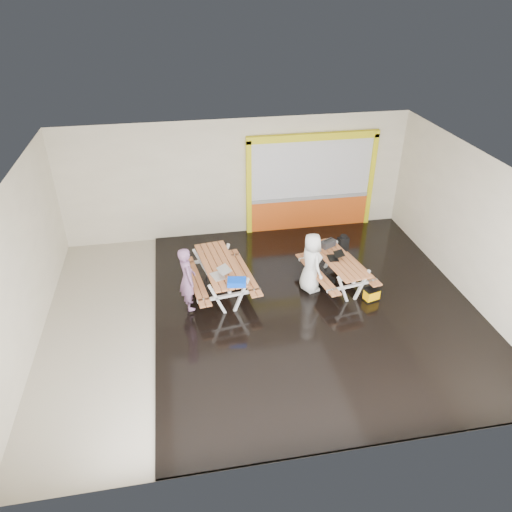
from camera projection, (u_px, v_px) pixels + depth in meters
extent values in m
cube|color=beige|center=(263.00, 312.00, 11.29)|extent=(10.00, 8.00, 0.01)
cube|color=white|center=(264.00, 171.00, 9.48)|extent=(10.00, 8.00, 0.01)
cube|color=beige|center=(237.00, 179.00, 13.76)|extent=(10.00, 0.01, 3.50)
cube|color=beige|center=(315.00, 382.00, 7.01)|extent=(10.00, 0.01, 3.50)
cube|color=beige|center=(20.00, 270.00, 9.63)|extent=(0.01, 8.00, 3.50)
cube|color=beige|center=(473.00, 229.00, 11.14)|extent=(0.01, 8.00, 3.50)
cube|color=black|center=(314.00, 305.00, 11.47)|extent=(7.50, 7.98, 0.05)
cube|color=#D55116|center=(309.00, 213.00, 14.68)|extent=(3.60, 0.12, 1.00)
cube|color=gray|center=(310.00, 198.00, 14.40)|extent=(3.60, 0.14, 0.10)
cube|color=silver|center=(312.00, 169.00, 13.94)|extent=(3.60, 0.08, 1.72)
cube|color=yellow|center=(249.00, 189.00, 13.89)|extent=(0.14, 0.16, 2.90)
cube|color=yellow|center=(370.00, 180.00, 14.46)|extent=(0.14, 0.16, 2.90)
cube|color=yellow|center=(314.00, 137.00, 13.43)|extent=(3.88, 0.16, 0.20)
cube|color=#AF693D|center=(207.00, 267.00, 11.39)|extent=(0.45, 2.19, 0.04)
cube|color=#AF693D|center=(213.00, 266.00, 11.43)|extent=(0.45, 2.19, 0.04)
cube|color=#AF693D|center=(220.00, 265.00, 11.47)|extent=(0.45, 2.19, 0.04)
cube|color=#AF693D|center=(226.00, 264.00, 11.51)|extent=(0.45, 2.19, 0.04)
cube|color=#AF693D|center=(232.00, 262.00, 11.56)|extent=(0.45, 2.19, 0.04)
cube|color=white|center=(217.00, 300.00, 10.92)|extent=(0.41, 0.12, 0.88)
cube|color=white|center=(241.00, 295.00, 11.07)|extent=(0.41, 0.12, 0.88)
cube|color=white|center=(229.00, 295.00, 10.97)|extent=(1.50, 0.28, 0.07)
cube|color=white|center=(229.00, 285.00, 10.82)|extent=(0.74, 0.17, 0.07)
cube|color=white|center=(201.00, 263.00, 12.28)|extent=(0.41, 0.12, 0.88)
cube|color=white|center=(223.00, 259.00, 12.43)|extent=(0.41, 0.12, 0.88)
cube|color=white|center=(212.00, 259.00, 12.33)|extent=(1.50, 0.28, 0.07)
cube|color=white|center=(211.00, 250.00, 12.18)|extent=(0.74, 0.17, 0.07)
cube|color=white|center=(220.00, 272.00, 11.59)|extent=(0.32, 1.79, 0.07)
cube|color=#AF693D|center=(193.00, 281.00, 11.46)|extent=(0.44, 2.19, 0.04)
cube|color=#AF693D|center=(199.00, 280.00, 11.50)|extent=(0.44, 2.19, 0.04)
cube|color=#AF693D|center=(241.00, 272.00, 11.79)|extent=(0.44, 2.19, 0.04)
cube|color=#AF693D|center=(247.00, 271.00, 11.83)|extent=(0.44, 2.19, 0.04)
cube|color=#AF693D|center=(328.00, 261.00, 11.74)|extent=(0.49, 2.00, 0.04)
cube|color=#AF693D|center=(333.00, 260.00, 11.79)|extent=(0.49, 2.00, 0.04)
cube|color=#AF693D|center=(338.00, 259.00, 11.83)|extent=(0.49, 2.00, 0.04)
cube|color=#AF693D|center=(343.00, 258.00, 11.87)|extent=(0.49, 2.00, 0.04)
cube|color=#AF693D|center=(348.00, 257.00, 11.92)|extent=(0.49, 2.00, 0.04)
cube|color=white|center=(343.00, 289.00, 11.32)|extent=(0.38, 0.13, 0.81)
cube|color=white|center=(362.00, 285.00, 11.48)|extent=(0.38, 0.13, 0.81)
cube|color=white|center=(352.00, 286.00, 11.38)|extent=(1.37, 0.31, 0.06)
cube|color=white|center=(354.00, 277.00, 11.24)|extent=(0.68, 0.18, 0.06)
cube|color=white|center=(314.00, 258.00, 12.55)|extent=(0.38, 0.13, 0.81)
cube|color=white|center=(331.00, 255.00, 12.70)|extent=(0.38, 0.13, 0.81)
cube|color=white|center=(323.00, 255.00, 12.60)|extent=(1.37, 0.31, 0.06)
cube|color=white|center=(323.00, 246.00, 12.47)|extent=(0.68, 0.18, 0.06)
cube|color=white|center=(337.00, 266.00, 11.93)|extent=(0.36, 1.63, 0.06)
cube|color=#AF693D|center=(315.00, 274.00, 11.80)|extent=(0.49, 2.00, 0.04)
cube|color=#AF693D|center=(320.00, 273.00, 11.84)|extent=(0.49, 2.00, 0.04)
cube|color=#AF693D|center=(354.00, 265.00, 12.13)|extent=(0.49, 2.00, 0.04)
cube|color=#AF693D|center=(358.00, 264.00, 12.17)|extent=(0.49, 2.00, 0.04)
imported|color=slate|center=(187.00, 279.00, 10.85)|extent=(0.48, 0.64, 1.58)
imported|color=white|center=(311.00, 263.00, 11.57)|extent=(0.65, 0.85, 1.55)
cube|color=silver|center=(218.00, 276.00, 10.99)|extent=(0.37, 0.44, 0.02)
cube|color=silver|center=(224.00, 269.00, 10.99)|extent=(0.35, 0.44, 0.07)
cube|color=silver|center=(224.00, 270.00, 10.98)|extent=(0.30, 0.38, 0.06)
cube|color=black|center=(333.00, 258.00, 11.81)|extent=(0.26, 0.35, 0.02)
cube|color=black|center=(339.00, 254.00, 11.76)|extent=(0.24, 0.35, 0.07)
cube|color=silver|center=(339.00, 254.00, 11.76)|extent=(0.21, 0.31, 0.05)
cube|color=#0441EA|center=(237.00, 282.00, 10.69)|extent=(0.46, 0.36, 0.12)
cube|color=black|center=(328.00, 244.00, 12.27)|extent=(0.43, 0.35, 0.17)
cylinder|color=black|center=(328.00, 239.00, 12.21)|extent=(0.27, 0.15, 0.02)
cube|color=black|center=(343.00, 244.00, 12.61)|extent=(0.32, 0.25, 0.40)
cylinder|color=black|center=(344.00, 237.00, 12.50)|extent=(0.22, 0.22, 0.10)
cube|color=black|center=(326.00, 282.00, 12.14)|extent=(0.46, 0.43, 0.14)
cube|color=black|center=(371.00, 299.00, 11.59)|extent=(0.42, 0.33, 0.04)
cube|color=#FDAA00|center=(372.00, 295.00, 11.52)|extent=(0.40, 0.31, 0.28)
cube|color=black|center=(372.00, 290.00, 11.45)|extent=(0.42, 0.33, 0.03)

